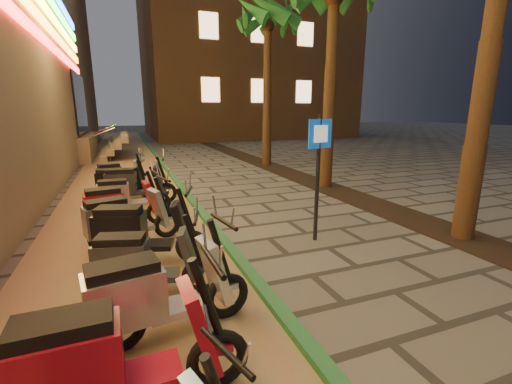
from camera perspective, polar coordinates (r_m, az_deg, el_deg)
name	(u,v)px	position (r m, az deg, el deg)	size (l,w,h in m)	color
ground	(390,342)	(4.32, 21.44, -22.30)	(120.00, 120.00, 0.00)	#474442
parking_strip	(125,183)	(12.73, -21.03, 1.40)	(3.40, 60.00, 0.01)	#8C7251
green_curb	(174,178)	(12.83, -13.45, 2.22)	(0.18, 60.00, 0.10)	#246037
planting_strip	(364,201)	(9.99, 17.59, -1.42)	(1.20, 40.00, 0.02)	black
apartment_block	(239,4)	(37.73, -2.90, 28.83)	(18.00, 16.06, 25.00)	brown
palm_d	(268,26)	(16.12, 1.96, 25.89)	(2.97, 3.02, 7.16)	#472D19
pedestrian_sign	(319,161)	(6.45, 10.38, 5.03)	(0.52, 0.12, 2.38)	black
scooter_4	(109,359)	(3.19, -23.33, -24.25)	(1.84, 0.65, 1.30)	black
scooter_5	(153,295)	(3.94, -16.81, -16.04)	(1.83, 0.77, 1.29)	black
scooter_6	(141,262)	(4.89, -18.58, -11.01)	(1.61, 0.82, 1.14)	black
scooter_7	(138,232)	(5.86, -19.06, -6.33)	(1.79, 0.96, 1.27)	black
scooter_8	(123,219)	(6.67, -21.30, -4.26)	(1.75, 0.92, 1.24)	black
scooter_9	(118,206)	(7.64, -22.01, -2.21)	(1.74, 0.74, 1.22)	black
scooter_10	(125,195)	(8.65, -20.97, -0.53)	(1.65, 0.58, 1.17)	black
scooter_11	(132,184)	(9.63, -19.93, 1.20)	(1.82, 0.74, 1.28)	black
scooter_12	(118,182)	(10.55, -22.04, 1.60)	(1.56, 0.74, 1.10)	black
scooter_13	(118,176)	(11.44, -21.99, 2.56)	(1.63, 0.77, 1.15)	black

